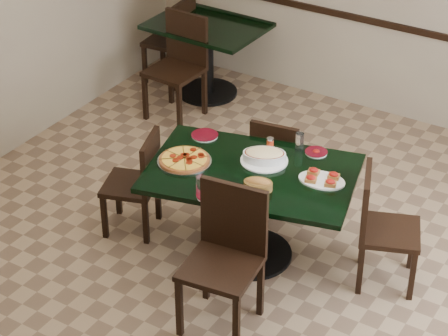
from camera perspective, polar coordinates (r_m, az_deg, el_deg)
The scene contains 20 objects.
floor at distance 6.59m, azimuth 0.49°, elevation -5.86°, with size 5.50×5.50×0.00m, color #876C4E.
main_table at distance 6.28m, azimuth 1.81°, elevation -1.59°, with size 1.65×1.27×0.75m.
back_table at distance 8.64m, azimuth -1.09°, elevation 8.00°, with size 1.11×0.82×0.75m.
chair_far at distance 6.86m, azimuth 3.51°, elevation 0.49°, with size 0.44×0.44×0.83m.
chair_near at distance 5.73m, azimuth 0.17°, elevation -5.32°, with size 0.52×0.52×1.00m.
chair_right at distance 6.18m, azimuth 10.08°, elevation -3.51°, with size 0.54×0.54×0.90m.
chair_left at distance 6.65m, azimuth -5.56°, elevation -0.72°, with size 0.50×0.50×0.84m.
back_chair_near at distance 8.26m, azimuth -2.90°, elevation 7.08°, with size 0.48×0.48×0.99m.
back_chair_left at distance 8.90m, azimuth -3.20°, elevation 8.61°, with size 0.46×0.46×0.91m.
pepperoni_pizza at distance 6.28m, azimuth -2.60°, elevation 0.55°, with size 0.39×0.39×0.04m.
lasagna_casserole at distance 6.27m, azimuth 2.65°, elevation 0.80°, with size 0.37×0.34×0.09m.
bread_basket at distance 5.97m, azimuth 2.24°, elevation -1.08°, with size 0.23×0.19×0.09m.
bruschetta_platter at distance 6.09m, azimuth 6.41°, elevation -0.68°, with size 0.36×0.27×0.05m.
side_plate_near at distance 5.91m, azimuth -0.87°, elevation -1.78°, with size 0.20×0.20×0.02m.
side_plate_far_r at distance 6.42m, azimuth 6.04°, elevation 1.04°, with size 0.17×0.17×0.03m.
side_plate_far_l at distance 6.60m, azimuth -1.27°, elevation 2.15°, with size 0.21×0.21×0.02m.
napkin_setting at distance 5.95m, azimuth -0.20°, elevation -1.59°, with size 0.19×0.19×0.01m.
water_glass_a at distance 6.42m, azimuth 4.95°, elevation 1.74°, with size 0.06×0.06×0.14m, color white.
water_glass_b at distance 5.89m, azimuth -1.53°, elevation -1.16°, with size 0.07×0.07×0.14m, color white.
pepper_shaker at distance 6.42m, azimuth 3.03°, elevation 1.62°, with size 0.05×0.05×0.09m.
Camera 1 is at (2.68, -4.44, 4.05)m, focal length 70.00 mm.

